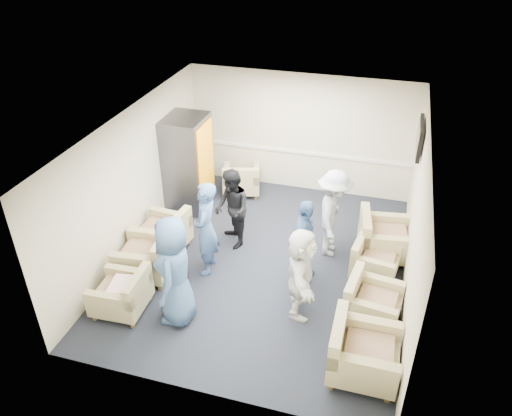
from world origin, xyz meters
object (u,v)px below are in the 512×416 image
(armchair_left_far, at_px, (164,235))
(person_back_right, at_px, (333,214))
(armchair_right_midfar, at_px, (372,261))
(person_mid_right, at_px, (304,241))
(vending_machine, at_px, (188,163))
(armchair_right_midnear, at_px, (370,303))
(armchair_left_near, at_px, (124,295))
(person_front_right, at_px, (301,273))
(armchair_right_near, at_px, (360,354))
(person_mid_left, at_px, (206,229))
(armchair_left_mid, at_px, (149,257))
(armchair_right_far, at_px, (381,239))
(person_front_left, at_px, (175,271))
(person_back_left, at_px, (232,209))
(armchair_corner, at_px, (241,181))

(armchair_left_far, bearing_deg, person_back_right, 110.81)
(armchair_right_midfar, relative_size, person_mid_right, 0.56)
(vending_machine, bearing_deg, armchair_right_midnear, -31.57)
(armchair_left_near, bearing_deg, person_back_right, 127.94)
(vending_machine, relative_size, person_front_right, 1.31)
(armchair_right_near, distance_m, person_mid_right, 2.26)
(armchair_left_far, distance_m, person_mid_left, 1.17)
(armchair_left_far, relative_size, person_front_right, 0.62)
(person_front_right, bearing_deg, vending_machine, 39.57)
(person_back_right, bearing_deg, armchair_left_mid, 113.97)
(armchair_right_near, bearing_deg, person_mid_right, 32.04)
(armchair_right_near, relative_size, armchair_right_midfar, 1.08)
(armchair_right_far, distance_m, person_front_right, 2.24)
(armchair_right_midfar, distance_m, person_mid_left, 2.99)
(person_front_left, height_order, person_back_left, person_front_left)
(armchair_left_mid, height_order, person_front_right, person_front_right)
(person_mid_left, bearing_deg, vending_machine, -158.64)
(armchair_right_near, relative_size, person_mid_left, 0.53)
(armchair_right_midfar, bearing_deg, person_front_left, 132.13)
(armchair_right_midfar, bearing_deg, armchair_corner, 63.65)
(armchair_right_midnear, bearing_deg, armchair_left_far, 86.44)
(person_mid_right, bearing_deg, person_mid_left, 105.79)
(armchair_left_near, bearing_deg, armchair_right_far, 122.11)
(armchair_right_far, bearing_deg, armchair_right_midnear, 169.91)
(person_mid_right, bearing_deg, vending_machine, 65.02)
(armchair_right_midfar, distance_m, vending_machine, 4.31)
(armchair_right_near, xyz_separation_m, person_mid_left, (-2.86, 1.61, 0.51))
(armchair_corner, relative_size, person_back_right, 0.58)
(armchair_left_far, distance_m, armchair_corner, 2.61)
(armchair_left_far, xyz_separation_m, armchair_right_midnear, (3.90, -0.79, -0.02))
(armchair_left_mid, distance_m, armchair_left_far, 0.72)
(person_back_right, bearing_deg, person_mid_right, 154.07)
(armchair_right_far, relative_size, person_mid_left, 0.60)
(armchair_corner, distance_m, person_front_right, 4.00)
(armchair_right_near, distance_m, person_front_left, 2.96)
(armchair_right_far, relative_size, person_back_right, 0.62)
(armchair_left_far, bearing_deg, armchair_right_midfar, 100.63)
(armchair_left_mid, height_order, vending_machine, vending_machine)
(armchair_left_far, distance_m, armchair_right_midnear, 3.98)
(person_back_right, bearing_deg, person_mid_left, 115.82)
(armchair_left_mid, relative_size, armchair_right_midfar, 1.15)
(armchair_right_midnear, distance_m, armchair_right_midfar, 1.13)
(armchair_left_mid, bearing_deg, armchair_right_far, 107.87)
(armchair_right_midnear, height_order, person_back_right, person_back_right)
(armchair_right_midfar, xyz_separation_m, person_back_right, (-0.82, 0.48, 0.55))
(person_mid_right, distance_m, person_front_right, 0.87)
(vending_machine, relative_size, person_back_left, 1.29)
(armchair_left_mid, relative_size, person_back_right, 0.58)
(person_front_right, bearing_deg, armchair_corner, 21.95)
(armchair_left_near, xyz_separation_m, person_front_right, (2.73, 0.78, 0.46))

